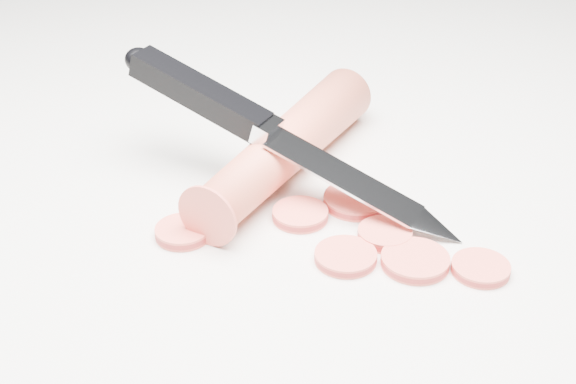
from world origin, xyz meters
name	(u,v)px	position (x,y,z in m)	size (l,w,h in m)	color
ground	(304,212)	(0.00, 0.00, 0.00)	(2.40, 2.40, 0.00)	silver
carrot	(286,147)	(0.01, 0.05, 0.02)	(0.03, 0.03, 0.19)	#E4573E
carrot_slice_0	(300,215)	(-0.01, -0.01, 0.00)	(0.03, 0.03, 0.01)	#E95041
carrot_slice_1	(346,257)	(0.00, -0.06, 0.00)	(0.04, 0.04, 0.01)	#E95041
carrot_slice_2	(356,200)	(0.03, -0.01, 0.00)	(0.04, 0.04, 0.01)	#E95041
carrot_slice_3	(385,234)	(0.03, -0.05, 0.00)	(0.03, 0.03, 0.01)	#E95041
carrot_slice_4	(415,261)	(0.03, -0.07, 0.00)	(0.04, 0.04, 0.01)	#E95041
carrot_slice_5	(183,232)	(-0.08, 0.00, 0.00)	(0.03, 0.03, 0.01)	#E95041
carrot_slice_6	(481,268)	(0.07, -0.09, 0.00)	(0.03, 0.03, 0.01)	#E95041
kitchen_knife	(286,137)	(0.00, 0.03, 0.04)	(0.17, 0.21, 0.08)	silver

